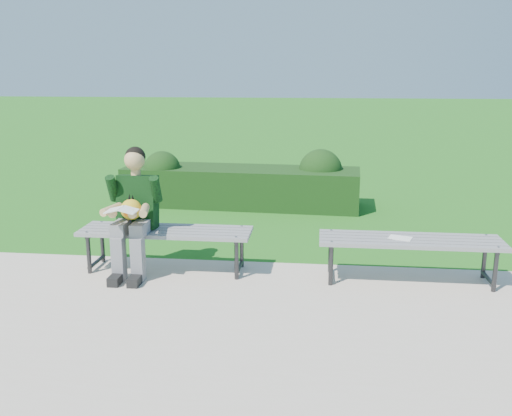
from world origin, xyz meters
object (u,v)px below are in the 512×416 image
hedge (244,183)px  seated_boy (134,208)px  paper_sheet (400,238)px  bench_left (166,234)px  bench_right (410,244)px

hedge → seated_boy: bearing=-102.3°
hedge → paper_sheet: bearing=-58.2°
bench_left → bench_right: 2.51m
bench_left → paper_sheet: 2.41m
hedge → seated_boy: seated_boy is taller
bench_left → seated_boy: size_ratio=1.37×
hedge → bench_right: size_ratio=2.08×
seated_boy → paper_sheet: bearing=0.8°
hedge → paper_sheet: size_ratio=14.44×
hedge → paper_sheet: (2.00, -3.22, 0.12)m
hedge → bench_left: (-0.41, -3.17, 0.06)m
bench_right → paper_sheet: bench_right is taller
seated_boy → paper_sheet: (2.71, 0.04, -0.24)m
hedge → bench_left: size_ratio=2.08×
hedge → bench_left: hedge is taller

